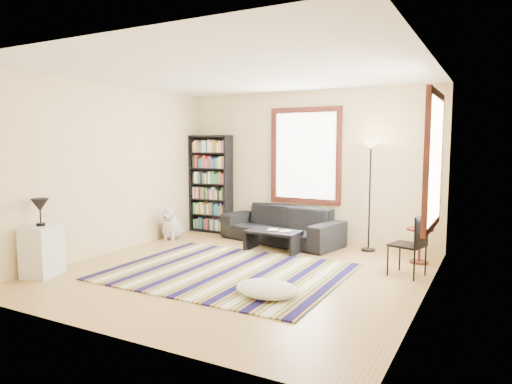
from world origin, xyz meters
The scene contains 21 objects.
floor centered at (0.00, 0.00, -0.05)m, with size 5.00×5.00×0.10m, color tan.
ceiling centered at (0.00, 0.00, 2.85)m, with size 5.00×5.00×0.10m, color white.
wall_back centered at (0.00, 2.55, 1.40)m, with size 5.00×0.10×2.80m, color beige.
wall_front centered at (0.00, -2.55, 1.40)m, with size 5.00×0.10×2.80m, color beige.
wall_left centered at (-2.55, 0.00, 1.40)m, with size 0.10×5.00×2.80m, color beige.
wall_right centered at (2.55, 0.00, 1.40)m, with size 0.10×5.00×2.80m, color beige.
window_back centered at (0.00, 2.47, 1.60)m, with size 1.20×0.06×1.60m, color white.
window_right centered at (2.47, 0.80, 1.60)m, with size 0.06×1.20×1.60m, color white.
rug centered at (-0.14, -0.12, 0.01)m, with size 3.20×2.56×0.02m, color #0F0B3A.
sofa centered at (-0.31, 2.05, 0.34)m, with size 2.30×0.90×0.67m, color black.
bookshelf centered at (-2.03, 2.32, 1.00)m, with size 0.90×0.30×2.00m, color black.
coffee_table centered at (-0.11, 1.32, 0.18)m, with size 0.90×0.50×0.36m, color black.
book_a centered at (-0.21, 1.32, 0.37)m, with size 0.21×0.15×0.02m, color beige.
book_b centered at (0.04, 1.37, 0.37)m, with size 0.15×0.21×0.02m, color beige.
floor_cushion centered at (0.84, -0.80, 0.10)m, with size 0.78×0.59×0.20m, color white.
floor_lamp centered at (1.30, 2.15, 0.93)m, with size 0.30×0.30×1.86m, color black, non-canonical shape.
side_table centered at (2.20, 1.70, 0.27)m, with size 0.40×0.40×0.54m, color #441811.
folding_chair centered at (2.15, 0.91, 0.43)m, with size 0.42×0.40×0.86m, color black.
white_cabinet centered at (-2.30, -1.47, 0.35)m, with size 0.38×0.50×0.70m, color silver.
table_lamp centered at (-2.30, -1.47, 0.89)m, with size 0.24×0.24×0.38m, color black, non-canonical shape.
dog centered at (-2.28, 1.36, 0.30)m, with size 0.43×0.60×0.60m, color silver, non-canonical shape.
Camera 1 is at (3.22, -5.52, 1.82)m, focal length 32.00 mm.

